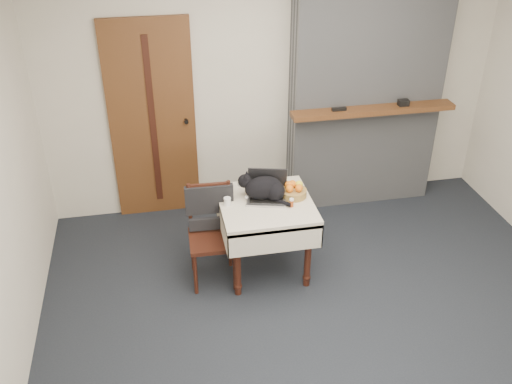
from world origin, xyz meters
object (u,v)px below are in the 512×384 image
cat (265,188)px  cream_jar (227,201)px  door (153,122)px  fruit_basket (294,191)px  pill_bottle (292,203)px  chair (211,220)px  laptop (267,191)px  side_table (266,213)px

cat → cream_jar: cat is taller
door → fruit_basket: (1.12, -1.13, -0.25)m
pill_bottle → fruit_basket: fruit_basket is taller
door → pill_bottle: bearing=-50.5°
cat → chair: bearing=-154.2°
laptop → side_table: bearing=-93.2°
cat → door: bearing=150.2°
cream_jar → fruit_basket: bearing=3.5°
chair → side_table: bearing=-1.3°
cat → cream_jar: size_ratio=6.41×
door → fruit_basket: door is taller
door → cream_jar: bearing=-64.8°
door → pill_bottle: door is taller
door → side_table: 1.52m
side_table → laptop: 0.19m
door → cat: bearing=-52.2°
chair → door: bearing=111.1°
side_table → cream_jar: bearing=177.4°
fruit_basket → cream_jar: bearing=-176.5°
cat → cream_jar: 0.33m
cat → chair: (-0.47, -0.03, -0.24)m
door → chair: door is taller
laptop → door: bearing=144.0°
side_table → fruit_basket: fruit_basket is taller
cream_jar → chair: (-0.14, 0.01, -0.17)m
laptop → fruit_basket: bearing=9.6°
side_table → cat: size_ratio=1.81×
cat → fruit_basket: bearing=21.6°
chair → cream_jar: bearing=-2.6°
cat → pill_bottle: size_ratio=5.65×
fruit_basket → door: bearing=134.9°
door → side_table: door is taller
laptop → cream_jar: bearing=-155.9°
laptop → cat: bearing=-129.9°
side_table → chair: bearing=176.8°
laptop → fruit_basket: (0.23, -0.02, -0.01)m
cream_jar → chair: chair is taller
side_table → laptop: laptop is taller
laptop → cream_jar: 0.36m
cream_jar → chair: bearing=175.4°
cream_jar → fruit_basket: fruit_basket is taller
door → side_table: size_ratio=2.56×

